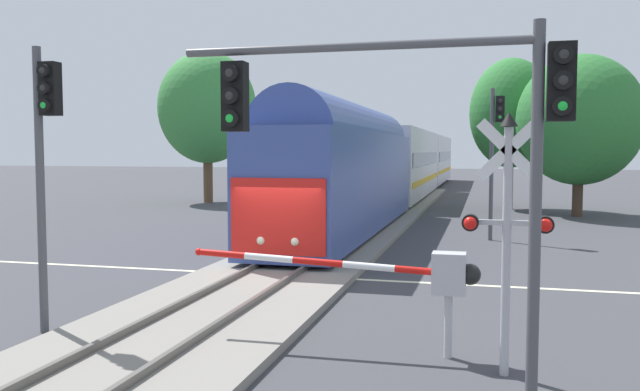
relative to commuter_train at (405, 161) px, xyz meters
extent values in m
plane|color=#3D3D42|center=(0.00, -28.69, -2.74)|extent=(220.00, 220.00, 0.00)
cube|color=beige|center=(0.00, -28.69, -2.74)|extent=(44.00, 0.20, 0.01)
cube|color=gray|center=(0.00, -28.69, -2.65)|extent=(4.40, 80.00, 0.18)
cube|color=#56514C|center=(-0.72, -28.69, -2.49)|extent=(0.10, 80.00, 0.14)
cube|color=#56514C|center=(0.71, -28.69, -2.49)|extent=(0.10, 80.00, 0.14)
cube|color=#384C93|center=(0.00, -19.67, -0.47)|extent=(3.00, 18.36, 3.90)
cube|color=red|center=(0.00, -28.86, -1.06)|extent=(2.76, 0.08, 2.15)
cylinder|color=#384C93|center=(0.00, -19.67, 1.36)|extent=(2.76, 16.52, 2.76)
sphere|color=#F4F2CC|center=(-0.50, -28.87, -1.74)|extent=(0.24, 0.24, 0.24)
sphere|color=#F4F2CC|center=(0.50, -28.87, -1.74)|extent=(0.24, 0.24, 0.24)
cube|color=silver|center=(0.00, 0.81, -0.12)|extent=(3.00, 20.79, 4.60)
cube|color=black|center=(1.51, 0.81, 0.18)|extent=(0.04, 18.72, 0.90)
cube|color=gold|center=(1.52, 0.81, -1.27)|extent=(0.04, 19.13, 0.36)
cube|color=silver|center=(0.00, 22.50, -0.12)|extent=(3.00, 20.79, 4.60)
cube|color=black|center=(1.51, 22.50, 0.18)|extent=(0.04, 18.72, 0.90)
cube|color=gold|center=(1.52, 22.50, -1.27)|extent=(0.04, 19.13, 0.36)
cylinder|color=#B7B7BC|center=(5.00, -34.90, -2.19)|extent=(0.14, 0.14, 1.10)
cube|color=#B7B7BC|center=(5.00, -34.90, -1.29)|extent=(0.56, 0.40, 0.70)
sphere|color=black|center=(5.35, -34.90, -1.29)|extent=(0.36, 0.36, 0.36)
cylinder|color=red|center=(4.54, -34.90, -1.27)|extent=(0.92, 0.12, 0.16)
cylinder|color=white|center=(3.62, -34.90, -1.23)|extent=(0.92, 0.12, 0.16)
cylinder|color=red|center=(2.71, -34.90, -1.20)|extent=(0.92, 0.12, 0.16)
cylinder|color=white|center=(1.80, -34.90, -1.16)|extent=(0.92, 0.12, 0.16)
cylinder|color=red|center=(0.88, -34.90, -1.12)|extent=(0.92, 0.12, 0.16)
sphere|color=red|center=(0.42, -34.90, -1.10)|extent=(0.14, 0.14, 0.14)
cylinder|color=#B2B2B7|center=(5.90, -35.56, -0.80)|extent=(0.14, 0.14, 3.88)
cube|color=white|center=(5.90, -35.58, 0.79)|extent=(0.98, 0.05, 0.98)
cube|color=white|center=(5.90, -35.58, 0.79)|extent=(0.98, 0.05, 0.98)
cube|color=#B2B2B7|center=(5.90, -35.56, -0.34)|extent=(1.10, 0.08, 0.08)
cylinder|color=black|center=(5.35, -35.66, -0.34)|extent=(0.26, 0.18, 0.26)
cylinder|color=black|center=(6.45, -35.66, -0.34)|extent=(0.26, 0.18, 0.26)
sphere|color=red|center=(5.35, -35.76, -0.34)|extent=(0.20, 0.20, 0.20)
sphere|color=red|center=(6.45, -35.76, -0.34)|extent=(0.20, 0.20, 0.20)
cone|color=black|center=(5.90, -35.56, 1.26)|extent=(0.28, 0.28, 0.22)
cylinder|color=#4C4C51|center=(5.78, -19.77, 0.22)|extent=(0.16, 0.16, 5.91)
cube|color=black|center=(6.06, -19.77, 2.37)|extent=(0.34, 0.26, 1.00)
sphere|color=#262626|center=(6.06, -19.92, 2.69)|extent=(0.20, 0.20, 0.20)
cylinder|color=black|center=(6.06, -19.95, 2.69)|extent=(0.24, 0.10, 0.24)
sphere|color=#262626|center=(6.06, -19.92, 2.37)|extent=(0.20, 0.20, 0.20)
cylinder|color=black|center=(6.06, -19.95, 2.37)|extent=(0.24, 0.10, 0.24)
sphere|color=green|center=(6.06, -19.92, 2.05)|extent=(0.20, 0.20, 0.20)
cylinder|color=black|center=(6.06, -19.95, 2.05)|extent=(0.24, 0.10, 0.24)
cylinder|color=#4C4C51|center=(6.21, -37.07, -0.14)|extent=(0.16, 0.16, 5.19)
cube|color=black|center=(6.49, -37.07, 1.65)|extent=(0.34, 0.26, 1.00)
sphere|color=#262626|center=(6.49, -37.22, 1.97)|extent=(0.20, 0.20, 0.20)
cylinder|color=black|center=(6.49, -37.25, 1.97)|extent=(0.24, 0.10, 0.24)
sphere|color=#262626|center=(6.49, -37.22, 1.65)|extent=(0.20, 0.20, 0.20)
cylinder|color=black|center=(6.49, -37.25, 1.65)|extent=(0.24, 0.10, 0.24)
sphere|color=green|center=(6.49, -37.22, 1.33)|extent=(0.20, 0.20, 0.20)
cylinder|color=black|center=(6.49, -37.25, 1.33)|extent=(0.24, 0.10, 0.24)
cylinder|color=#4C4C51|center=(3.75, -37.07, 2.20)|extent=(4.91, 0.12, 0.12)
cube|color=black|center=(2.03, -37.07, 1.55)|extent=(0.34, 0.26, 1.00)
sphere|color=#262626|center=(2.03, -37.22, 1.87)|extent=(0.20, 0.20, 0.20)
cylinder|color=black|center=(2.03, -37.25, 1.87)|extent=(0.24, 0.10, 0.24)
sphere|color=#262626|center=(2.03, -37.22, 1.55)|extent=(0.20, 0.20, 0.20)
cylinder|color=black|center=(2.03, -37.25, 1.55)|extent=(0.24, 0.10, 0.24)
sphere|color=green|center=(2.03, -37.22, 1.23)|extent=(0.20, 0.20, 0.20)
cylinder|color=black|center=(2.03, -37.25, 1.23)|extent=(0.24, 0.10, 0.24)
cylinder|color=#4C4C51|center=(-2.67, -35.27, 0.00)|extent=(0.16, 0.16, 5.48)
cube|color=black|center=(-2.39, -35.27, 1.93)|extent=(0.34, 0.26, 1.00)
sphere|color=#262626|center=(-2.39, -35.42, 2.25)|extent=(0.20, 0.20, 0.20)
cylinder|color=black|center=(-2.39, -35.45, 2.25)|extent=(0.24, 0.10, 0.24)
sphere|color=#262626|center=(-2.39, -35.42, 1.93)|extent=(0.20, 0.20, 0.20)
cylinder|color=black|center=(-2.39, -35.45, 1.93)|extent=(0.24, 0.10, 0.24)
sphere|color=green|center=(-2.39, -35.42, 1.61)|extent=(0.20, 0.20, 0.20)
cylinder|color=black|center=(-2.39, -35.45, 1.61)|extent=(0.24, 0.10, 0.24)
cylinder|color=#4C3828|center=(10.34, -8.99, -1.47)|extent=(0.54, 0.54, 2.54)
ellipsoid|color=#2D7533|center=(10.34, -8.99, 2.39)|extent=(6.54, 6.54, 6.91)
cylinder|color=brown|center=(-12.62, -5.33, -0.95)|extent=(0.63, 0.63, 3.59)
ellipsoid|color=#38843D|center=(-12.62, -5.33, 3.65)|extent=(6.55, 6.55, 7.48)
cylinder|color=brown|center=(6.98, -5.36, -1.09)|extent=(0.37, 0.37, 3.30)
ellipsoid|color=#2D7533|center=(6.98, -5.36, 3.00)|extent=(4.89, 4.89, 6.51)
camera|label=1|loc=(5.57, -45.94, 0.78)|focal=36.49mm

